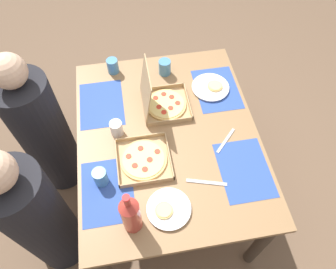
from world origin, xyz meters
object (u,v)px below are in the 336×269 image
pizza_box_corner_left (162,101)px  cup_red (165,67)px  plate_far_left (211,87)px  diner_right_seat (44,133)px  pizza_box_corner_right (144,160)px  cup_clear_right (113,66)px  cup_dark (116,128)px  diner_left_seat (39,219)px  plate_far_right (168,209)px  cup_spare (100,177)px  soda_bottle (131,214)px

pizza_box_corner_left → cup_red: 0.28m
pizza_box_corner_left → plate_far_left: pizza_box_corner_left is taller
pizza_box_corner_left → plate_far_left: bearing=-74.1°
cup_red → diner_right_seat: 0.89m
pizza_box_corner_right → cup_clear_right: (0.70, 0.11, 0.04)m
cup_dark → diner_left_seat: (-0.35, 0.49, -0.26)m
plate_far_right → diner_left_seat: bearing=77.9°
plate_far_left → cup_clear_right: 0.64m
diner_right_seat → diner_left_seat: bearing=180.0°
cup_spare → diner_right_seat: 0.70m
cup_spare → cup_clear_right: 0.79m
plate_far_right → plate_far_left: bearing=-28.3°
plate_far_right → cup_dark: cup_dark is taller
plate_far_left → cup_spare: (-0.53, 0.71, 0.04)m
plate_far_left → cup_dark: (-0.24, 0.61, 0.04)m
pizza_box_corner_left → cup_dark: size_ratio=3.31×
plate_far_left → cup_red: (0.18, 0.26, 0.04)m
soda_bottle → cup_red: 1.01m
pizza_box_corner_right → diner_right_seat: (0.43, 0.61, -0.22)m
pizza_box_corner_left → diner_right_seat: 0.81m
pizza_box_corner_left → plate_far_left: size_ratio=1.31×
plate_far_right → cup_dark: size_ratio=2.36×
plate_far_left → cup_red: size_ratio=2.35×
cup_dark → diner_right_seat: diner_right_seat is taller
plate_far_right → diner_right_seat: bearing=43.8°
pizza_box_corner_left → cup_spare: 0.58m
plate_far_left → soda_bottle: bearing=143.7°
cup_clear_right → cup_red: 0.33m
soda_bottle → cup_dark: soda_bottle is taller
plate_far_right → soda_bottle: (-0.04, 0.18, 0.12)m
cup_spare → diner_right_seat: (0.52, 0.39, -0.26)m
plate_far_left → diner_right_seat: 1.12m
plate_far_left → soda_bottle: soda_bottle is taller
cup_red → cup_spare: bearing=148.0°
pizza_box_corner_right → diner_right_seat: bearing=54.7°
cup_spare → cup_red: 0.84m
plate_far_left → diner_left_seat: 1.26m
soda_bottle → diner_right_seat: 0.99m
pizza_box_corner_left → diner_right_seat: (0.08, 0.77, -0.26)m
cup_spare → diner_left_seat: (-0.06, 0.39, -0.27)m
plate_far_right → cup_red: size_ratio=2.20×
pizza_box_corner_left → diner_right_seat: diner_right_seat is taller
pizza_box_corner_left → cup_red: pizza_box_corner_left is taller
pizza_box_corner_left → diner_right_seat: size_ratio=0.26×
plate_far_right → diner_left_seat: (0.15, 0.70, -0.22)m
soda_bottle → cup_clear_right: soda_bottle is taller
cup_spare → cup_clear_right: bearing=-8.6°
diner_left_seat → diner_right_seat: size_ratio=1.00×
cup_dark → diner_right_seat: (0.23, 0.49, -0.26)m
soda_bottle → cup_clear_right: size_ratio=3.33×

